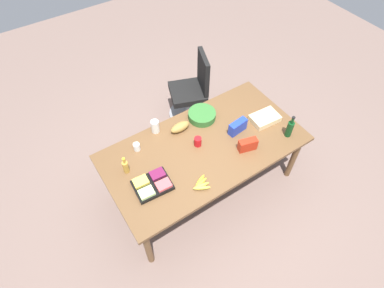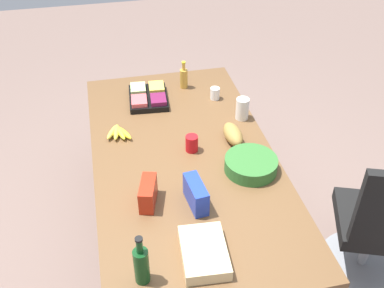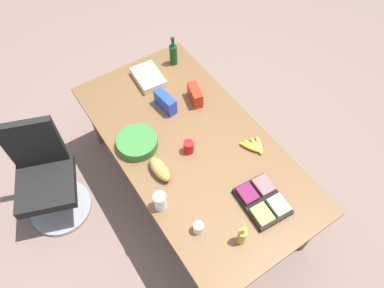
{
  "view_description": "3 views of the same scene",
  "coord_description": "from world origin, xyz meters",
  "px_view_note": "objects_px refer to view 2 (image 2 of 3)",
  "views": [
    {
      "loc": [
        -1.27,
        -1.69,
        3.46
      ],
      "look_at": [
        -0.11,
        0.08,
        0.81
      ],
      "focal_mm": 29.46,
      "sensor_mm": 36.0,
      "label": 1
    },
    {
      "loc": [
        2.2,
        -0.43,
        2.58
      ],
      "look_at": [
        0.02,
        0.05,
        0.88
      ],
      "focal_mm": 42.44,
      "sensor_mm": 36.0,
      "label": 2
    },
    {
      "loc": [
        -1.36,
        0.91,
        3.11
      ],
      "look_at": [
        -0.04,
        0.03,
        0.84
      ],
      "focal_mm": 33.43,
      "sensor_mm": 36.0,
      "label": 3
    }
  ],
  "objects_px": {
    "chip_bag_blue": "(196,194)",
    "salad_bowl": "(251,165)",
    "dressing_bottle": "(184,78)",
    "banana_bunch": "(118,132)",
    "red_solo_cup": "(192,143)",
    "fruit_platter": "(148,97)",
    "sheet_cake": "(204,252)",
    "mayo_jar": "(242,109)",
    "office_chair": "(375,234)",
    "paper_cup": "(215,93)",
    "bread_loaf": "(233,134)",
    "chip_bag_red": "(148,193)",
    "conference_table": "(184,164)",
    "wine_bottle": "(141,264)"
  },
  "relations": [
    {
      "from": "chip_bag_blue",
      "to": "salad_bowl",
      "type": "distance_m",
      "value": 0.45
    },
    {
      "from": "dressing_bottle",
      "to": "banana_bunch",
      "type": "bearing_deg",
      "value": -46.16
    },
    {
      "from": "red_solo_cup",
      "to": "fruit_platter",
      "type": "height_order",
      "value": "red_solo_cup"
    },
    {
      "from": "sheet_cake",
      "to": "mayo_jar",
      "type": "height_order",
      "value": "mayo_jar"
    },
    {
      "from": "office_chair",
      "to": "sheet_cake",
      "type": "distance_m",
      "value": 1.27
    },
    {
      "from": "dressing_bottle",
      "to": "red_solo_cup",
      "type": "bearing_deg",
      "value": -7.89
    },
    {
      "from": "paper_cup",
      "to": "bread_loaf",
      "type": "bearing_deg",
      "value": -1.9
    },
    {
      "from": "red_solo_cup",
      "to": "mayo_jar",
      "type": "bearing_deg",
      "value": 123.99
    },
    {
      "from": "chip_bag_red",
      "to": "salad_bowl",
      "type": "bearing_deg",
      "value": 102.64
    },
    {
      "from": "bread_loaf",
      "to": "paper_cup",
      "type": "xyz_separation_m",
      "value": [
        -0.53,
        0.02,
        -0.01
      ]
    },
    {
      "from": "office_chair",
      "to": "bread_loaf",
      "type": "height_order",
      "value": "office_chair"
    },
    {
      "from": "banana_bunch",
      "to": "chip_bag_blue",
      "type": "xyz_separation_m",
      "value": [
        0.74,
        0.36,
        0.05
      ]
    },
    {
      "from": "office_chair",
      "to": "mayo_jar",
      "type": "xyz_separation_m",
      "value": [
        -0.9,
        -0.63,
        0.46
      ]
    },
    {
      "from": "mayo_jar",
      "to": "salad_bowl",
      "type": "xyz_separation_m",
      "value": [
        0.55,
        -0.12,
        -0.04
      ]
    },
    {
      "from": "paper_cup",
      "to": "banana_bunch",
      "type": "bearing_deg",
      "value": -67.08
    },
    {
      "from": "conference_table",
      "to": "mayo_jar",
      "type": "xyz_separation_m",
      "value": [
        -0.33,
        0.48,
        0.15
      ]
    },
    {
      "from": "office_chair",
      "to": "salad_bowl",
      "type": "relative_size",
      "value": 3.2
    },
    {
      "from": "red_solo_cup",
      "to": "dressing_bottle",
      "type": "bearing_deg",
      "value": 172.11
    },
    {
      "from": "chip_bag_red",
      "to": "sheet_cake",
      "type": "xyz_separation_m",
      "value": [
        0.44,
        0.21,
        -0.04
      ]
    },
    {
      "from": "chip_bag_red",
      "to": "bread_loaf",
      "type": "bearing_deg",
      "value": 126.23
    },
    {
      "from": "banana_bunch",
      "to": "dressing_bottle",
      "type": "distance_m",
      "value": 0.77
    },
    {
      "from": "mayo_jar",
      "to": "bread_loaf",
      "type": "bearing_deg",
      "value": -29.78
    },
    {
      "from": "wine_bottle",
      "to": "office_chair",
      "type": "bearing_deg",
      "value": 101.6
    },
    {
      "from": "mayo_jar",
      "to": "sheet_cake",
      "type": "bearing_deg",
      "value": -25.77
    },
    {
      "from": "banana_bunch",
      "to": "chip_bag_blue",
      "type": "height_order",
      "value": "chip_bag_blue"
    },
    {
      "from": "chip_bag_red",
      "to": "mayo_jar",
      "type": "relative_size",
      "value": 1.27
    },
    {
      "from": "office_chair",
      "to": "mayo_jar",
      "type": "relative_size",
      "value": 6.55
    },
    {
      "from": "wine_bottle",
      "to": "salad_bowl",
      "type": "distance_m",
      "value": 0.99
    },
    {
      "from": "paper_cup",
      "to": "office_chair",
      "type": "bearing_deg",
      "value": 32.11
    },
    {
      "from": "sheet_cake",
      "to": "office_chair",
      "type": "bearing_deg",
      "value": 101.5
    },
    {
      "from": "office_chair",
      "to": "wine_bottle",
      "type": "relative_size",
      "value": 3.54
    },
    {
      "from": "fruit_platter",
      "to": "red_solo_cup",
      "type": "bearing_deg",
      "value": 15.88
    },
    {
      "from": "chip_bag_red",
      "to": "mayo_jar",
      "type": "distance_m",
      "value": 1.03
    },
    {
      "from": "office_chair",
      "to": "fruit_platter",
      "type": "bearing_deg",
      "value": -135.75
    },
    {
      "from": "paper_cup",
      "to": "salad_bowl",
      "type": "bearing_deg",
      "value": 0.26
    },
    {
      "from": "banana_bunch",
      "to": "paper_cup",
      "type": "bearing_deg",
      "value": 112.92
    },
    {
      "from": "conference_table",
      "to": "wine_bottle",
      "type": "xyz_separation_m",
      "value": [
        0.87,
        -0.37,
        0.18
      ]
    },
    {
      "from": "bread_loaf",
      "to": "red_solo_cup",
      "type": "bearing_deg",
      "value": -80.9
    },
    {
      "from": "chip_bag_blue",
      "to": "banana_bunch",
      "type": "bearing_deg",
      "value": -153.89
    },
    {
      "from": "fruit_platter",
      "to": "mayo_jar",
      "type": "relative_size",
      "value": 2.43
    },
    {
      "from": "office_chair",
      "to": "paper_cup",
      "type": "height_order",
      "value": "office_chair"
    },
    {
      "from": "fruit_platter",
      "to": "wine_bottle",
      "type": "height_order",
      "value": "wine_bottle"
    },
    {
      "from": "office_chair",
      "to": "chip_bag_red",
      "type": "distance_m",
      "value": 1.47
    },
    {
      "from": "fruit_platter",
      "to": "paper_cup",
      "type": "height_order",
      "value": "paper_cup"
    },
    {
      "from": "red_solo_cup",
      "to": "salad_bowl",
      "type": "distance_m",
      "value": 0.41
    },
    {
      "from": "fruit_platter",
      "to": "salad_bowl",
      "type": "bearing_deg",
      "value": 28.13
    },
    {
      "from": "sheet_cake",
      "to": "fruit_platter",
      "type": "height_order",
      "value": "fruit_platter"
    },
    {
      "from": "paper_cup",
      "to": "fruit_platter",
      "type": "bearing_deg",
      "value": -99.55
    },
    {
      "from": "paper_cup",
      "to": "wine_bottle",
      "type": "bearing_deg",
      "value": -26.31
    },
    {
      "from": "paper_cup",
      "to": "mayo_jar",
      "type": "relative_size",
      "value": 0.57
    }
  ]
}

